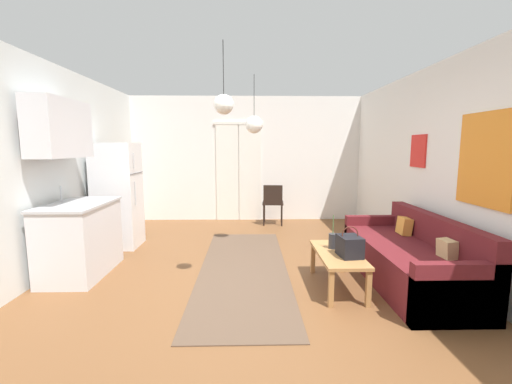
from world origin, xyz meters
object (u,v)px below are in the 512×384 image
at_px(handbag, 350,246).
at_px(pendant_lamp_near, 224,104).
at_px(accent_chair, 273,202).
at_px(pendant_lamp_far, 254,125).
at_px(coffee_table, 338,257).
at_px(bamboo_vase, 333,241).
at_px(refrigerator, 118,195).
at_px(couch, 411,260).

xyz_separation_m(handbag, pendant_lamp_near, (-1.34, 0.03, 1.49)).
relative_size(accent_chair, pendant_lamp_far, 0.97).
xyz_separation_m(coffee_table, handbag, (0.09, -0.14, 0.17)).
distance_m(accent_chair, pendant_lamp_near, 3.61).
height_order(accent_chair, pendant_lamp_near, pendant_lamp_near).
distance_m(coffee_table, pendant_lamp_near, 2.08).
bearing_deg(bamboo_vase, handbag, -68.55).
xyz_separation_m(coffee_table, pendant_lamp_near, (-1.25, -0.10, 1.66)).
relative_size(refrigerator, pendant_lamp_near, 2.26).
bearing_deg(accent_chair, refrigerator, 33.49).
height_order(bamboo_vase, pendant_lamp_far, pendant_lamp_far).
height_order(refrigerator, accent_chair, refrigerator).
bearing_deg(bamboo_vase, refrigerator, 153.40).
xyz_separation_m(coffee_table, accent_chair, (-0.51, 3.07, 0.12)).
xyz_separation_m(refrigerator, pendant_lamp_near, (1.82, -1.77, 1.19)).
bearing_deg(bamboo_vase, pendant_lamp_near, -168.46).
bearing_deg(coffee_table, pendant_lamp_near, -175.25).
bearing_deg(coffee_table, pendant_lamp_far, 121.73).
height_order(couch, accent_chair, accent_chair).
bearing_deg(pendant_lamp_far, bamboo_vase, -56.31).
xyz_separation_m(bamboo_vase, pendant_lamp_far, (-0.89, 1.33, 1.41)).
relative_size(handbag, pendant_lamp_near, 0.46).
distance_m(couch, accent_chair, 3.27).
bearing_deg(pendant_lamp_far, handbag, -58.26).
distance_m(bamboo_vase, handbag, 0.31).
distance_m(handbag, accent_chair, 3.26).
bearing_deg(handbag, couch, 18.08).
bearing_deg(refrigerator, handbag, -29.80).
height_order(handbag, pendant_lamp_far, pendant_lamp_far).
relative_size(coffee_table, pendant_lamp_far, 1.18).
bearing_deg(pendant_lamp_far, couch, -36.54).
xyz_separation_m(accent_chair, pendant_lamp_near, (-0.74, -3.18, 1.53)).
xyz_separation_m(coffee_table, bamboo_vase, (-0.03, 0.15, 0.15)).
bearing_deg(pendant_lamp_near, refrigerator, 135.70).
xyz_separation_m(accent_chair, pendant_lamp_far, (-0.41, -1.59, 1.43)).
distance_m(couch, coffee_table, 0.92).
distance_m(coffee_table, accent_chair, 3.12).
bearing_deg(accent_chair, pendant_lamp_near, 81.57).
height_order(couch, handbag, couch).
distance_m(accent_chair, pendant_lamp_far, 2.18).
bearing_deg(coffee_table, refrigerator, 151.45).
bearing_deg(bamboo_vase, accent_chair, 99.31).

